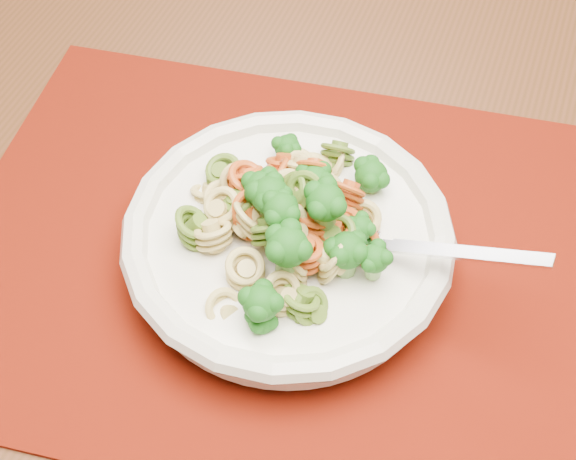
% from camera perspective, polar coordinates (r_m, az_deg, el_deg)
% --- Properties ---
extents(dining_table, '(1.35, 0.90, 0.77)m').
position_cam_1_polar(dining_table, '(0.76, 5.37, -2.01)').
color(dining_table, '#4F2916').
rests_on(dining_table, ground).
extents(placemat, '(0.56, 0.47, 0.00)m').
position_cam_1_polar(placemat, '(0.62, -1.01, -1.64)').
color(placemat, '#661304').
rests_on(placemat, dining_table).
extents(pasta_bowl, '(0.25, 0.25, 0.05)m').
position_cam_1_polar(pasta_bowl, '(0.59, 0.00, -0.66)').
color(pasta_bowl, silver).
rests_on(pasta_bowl, placemat).
extents(pasta_broccoli_heap, '(0.21, 0.21, 0.06)m').
position_cam_1_polar(pasta_broccoli_heap, '(0.58, 0.00, 0.36)').
color(pasta_broccoli_heap, tan).
rests_on(pasta_broccoli_heap, pasta_bowl).
extents(fork, '(0.18, 0.02, 0.08)m').
position_cam_1_polar(fork, '(0.57, 5.10, -0.88)').
color(fork, silver).
rests_on(fork, pasta_bowl).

